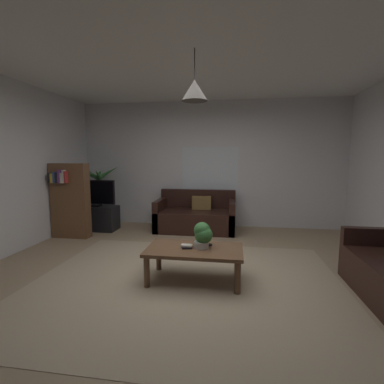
{
  "coord_description": "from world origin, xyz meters",
  "views": [
    {
      "loc": [
        0.55,
        -3.33,
        1.5
      ],
      "look_at": [
        0.0,
        0.3,
        1.05
      ],
      "focal_mm": 26.01,
      "sensor_mm": 36.0,
      "label": 1
    }
  ],
  "objects": [
    {
      "name": "wall_back",
      "position": [
        0.0,
        2.79,
        1.36
      ],
      "size": [
        5.83,
        0.06,
        2.72
      ],
      "primitive_type": "cube",
      "color": "silver",
      "rests_on": "ground"
    },
    {
      "name": "remote_on_table_0",
      "position": [
        0.22,
        -0.0,
        0.42
      ],
      "size": [
        0.15,
        0.15,
        0.02
      ],
      "primitive_type": "cube",
      "rotation": [
        0.0,
        0.0,
        2.39
      ],
      "color": "black",
      "rests_on": "coffee_table"
    },
    {
      "name": "rug",
      "position": [
        0.0,
        -0.2,
        0.0
      ],
      "size": [
        3.71,
        3.04,
        0.01
      ],
      "primitive_type": "cube",
      "color": "tan",
      "rests_on": "ground"
    },
    {
      "name": "tv_stand",
      "position": [
        -2.31,
        2.01,
        0.25
      ],
      "size": [
        0.9,
        0.44,
        0.5
      ],
      "primitive_type": "cube",
      "color": "black",
      "rests_on": "ground"
    },
    {
      "name": "coffee_table",
      "position": [
        0.09,
        -0.1,
        0.35
      ],
      "size": [
        1.16,
        0.64,
        0.41
      ],
      "color": "brown",
      "rests_on": "ground"
    },
    {
      "name": "book_on_table_1",
      "position": [
        -0.01,
        -0.1,
        0.44
      ],
      "size": [
        0.14,
        0.09,
        0.02
      ],
      "primitive_type": "cube",
      "rotation": [
        0.0,
        0.0,
        -0.05
      ],
      "color": "beige",
      "rests_on": "coffee_table"
    },
    {
      "name": "couch_under_window",
      "position": [
        -0.22,
        2.28,
        0.27
      ],
      "size": [
        1.62,
        0.84,
        0.82
      ],
      "color": "black",
      "rests_on": "ground"
    },
    {
      "name": "window_pane",
      "position": [
        0.02,
        2.76,
        1.18
      ],
      "size": [
        1.22,
        0.01,
        1.11
      ],
      "primitive_type": "cube",
      "color": "white"
    },
    {
      "name": "floor",
      "position": [
        0.0,
        0.0,
        -0.01
      ],
      "size": [
        5.71,
        5.53,
        0.02
      ],
      "primitive_type": "cube",
      "color": "#9E8466",
      "rests_on": "ground"
    },
    {
      "name": "bookshelf_corner",
      "position": [
        -2.49,
        1.42,
        0.72
      ],
      "size": [
        0.7,
        0.31,
        1.4
      ],
      "color": "brown",
      "rests_on": "ground"
    },
    {
      "name": "book_on_table_0",
      "position": [
        -0.0,
        -0.11,
        0.42
      ],
      "size": [
        0.14,
        0.12,
        0.02
      ],
      "primitive_type": "cube",
      "rotation": [
        0.0,
        0.0,
        0.27
      ],
      "color": "black",
      "rests_on": "coffee_table"
    },
    {
      "name": "potted_plant_on_table",
      "position": [
        0.19,
        -0.05,
        0.57
      ],
      "size": [
        0.23,
        0.22,
        0.31
      ],
      "color": "beige",
      "rests_on": "coffee_table"
    },
    {
      "name": "potted_palm_corner",
      "position": [
        -2.48,
        2.53,
        0.64
      ],
      "size": [
        1.01,
        0.91,
        1.37
      ],
      "color": "#4C4C51",
      "rests_on": "ground"
    },
    {
      "name": "tv",
      "position": [
        -2.31,
        1.99,
        0.78
      ],
      "size": [
        0.89,
        0.16,
        0.55
      ],
      "color": "black",
      "rests_on": "tv_stand"
    },
    {
      "name": "pendant_lamp",
      "position": [
        0.09,
        -0.1,
        2.26
      ],
      "size": [
        0.3,
        0.3,
        0.57
      ],
      "color": "black"
    },
    {
      "name": "ceiling",
      "position": [
        0.0,
        0.0,
        2.73
      ],
      "size": [
        5.71,
        5.53,
        0.02
      ],
      "primitive_type": "cube",
      "color": "white"
    }
  ]
}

